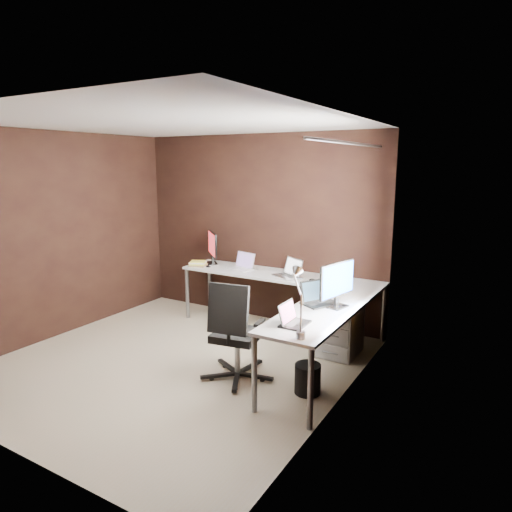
{
  "coord_description": "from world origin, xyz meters",
  "views": [
    {
      "loc": [
        3.07,
        -3.51,
        2.11
      ],
      "look_at": [
        0.46,
        0.95,
        1.06
      ],
      "focal_mm": 32.0,
      "sensor_mm": 36.0,
      "label": 1
    }
  ],
  "objects_px": {
    "drawer_pedestal": "(339,328)",
    "laptop_black_big": "(318,299)",
    "laptop_silver": "(289,273)",
    "book_stack": "(198,264)",
    "wastebasket": "(308,379)",
    "office_chair": "(236,351)",
    "laptop_white": "(242,265)",
    "desk_lamp": "(297,293)",
    "monitor_right": "(337,282)",
    "monitor_left": "(212,246)",
    "laptop_black_small": "(292,320)"
  },
  "relations": [
    {
      "from": "monitor_right",
      "to": "wastebasket",
      "type": "height_order",
      "value": "monitor_right"
    },
    {
      "from": "office_chair",
      "to": "laptop_black_big",
      "type": "bearing_deg",
      "value": 32.17
    },
    {
      "from": "monitor_right",
      "to": "laptop_white",
      "type": "relative_size",
      "value": 1.46
    },
    {
      "from": "monitor_right",
      "to": "office_chair",
      "type": "bearing_deg",
      "value": 136.37
    },
    {
      "from": "desk_lamp",
      "to": "office_chair",
      "type": "height_order",
      "value": "desk_lamp"
    },
    {
      "from": "laptop_silver",
      "to": "office_chair",
      "type": "relative_size",
      "value": 0.42
    },
    {
      "from": "laptop_silver",
      "to": "office_chair",
      "type": "bearing_deg",
      "value": -55.38
    },
    {
      "from": "laptop_black_big",
      "to": "book_stack",
      "type": "height_order",
      "value": "laptop_black_big"
    },
    {
      "from": "laptop_black_big",
      "to": "wastebasket",
      "type": "bearing_deg",
      "value": -137.7
    },
    {
      "from": "laptop_black_small",
      "to": "desk_lamp",
      "type": "xyz_separation_m",
      "value": [
        0.14,
        -0.2,
        0.32
      ]
    },
    {
      "from": "drawer_pedestal",
      "to": "laptop_black_big",
      "type": "relative_size",
      "value": 1.43
    },
    {
      "from": "laptop_black_big",
      "to": "laptop_black_small",
      "type": "relative_size",
      "value": 1.45
    },
    {
      "from": "laptop_silver",
      "to": "wastebasket",
      "type": "xyz_separation_m",
      "value": [
        0.85,
        -1.32,
        -0.64
      ]
    },
    {
      "from": "laptop_white",
      "to": "laptop_black_small",
      "type": "relative_size",
      "value": 1.28
    },
    {
      "from": "laptop_black_big",
      "to": "office_chair",
      "type": "relative_size",
      "value": 0.41
    },
    {
      "from": "drawer_pedestal",
      "to": "laptop_black_big",
      "type": "height_order",
      "value": "laptop_black_big"
    },
    {
      "from": "drawer_pedestal",
      "to": "laptop_white",
      "type": "distance_m",
      "value": 1.62
    },
    {
      "from": "book_stack",
      "to": "office_chair",
      "type": "height_order",
      "value": "office_chair"
    },
    {
      "from": "laptop_white",
      "to": "wastebasket",
      "type": "relative_size",
      "value": 1.3
    },
    {
      "from": "monitor_right",
      "to": "laptop_white",
      "type": "height_order",
      "value": "monitor_right"
    },
    {
      "from": "laptop_silver",
      "to": "laptop_black_big",
      "type": "bearing_deg",
      "value": -18.74
    },
    {
      "from": "drawer_pedestal",
      "to": "desk_lamp",
      "type": "distance_m",
      "value": 1.64
    },
    {
      "from": "laptop_black_small",
      "to": "desk_lamp",
      "type": "relative_size",
      "value": 0.5
    },
    {
      "from": "laptop_black_small",
      "to": "laptop_silver",
      "type": "bearing_deg",
      "value": 26.34
    },
    {
      "from": "monitor_left",
      "to": "office_chair",
      "type": "bearing_deg",
      "value": -3.8
    },
    {
      "from": "drawer_pedestal",
      "to": "wastebasket",
      "type": "xyz_separation_m",
      "value": [
        0.07,
        -1.02,
        -0.16
      ]
    },
    {
      "from": "monitor_right",
      "to": "laptop_black_big",
      "type": "bearing_deg",
      "value": 97.76
    },
    {
      "from": "laptop_silver",
      "to": "desk_lamp",
      "type": "bearing_deg",
      "value": -31.96
    },
    {
      "from": "laptop_silver",
      "to": "office_chair",
      "type": "distance_m",
      "value": 1.49
    },
    {
      "from": "laptop_black_small",
      "to": "book_stack",
      "type": "bearing_deg",
      "value": 55.31
    },
    {
      "from": "monitor_right",
      "to": "desk_lamp",
      "type": "bearing_deg",
      "value": -168.21
    },
    {
      "from": "laptop_silver",
      "to": "laptop_black_big",
      "type": "relative_size",
      "value": 1.01
    },
    {
      "from": "wastebasket",
      "to": "laptop_black_big",
      "type": "bearing_deg",
      "value": 102.8
    },
    {
      "from": "monitor_right",
      "to": "office_chair",
      "type": "relative_size",
      "value": 0.53
    },
    {
      "from": "wastebasket",
      "to": "book_stack",
      "type": "bearing_deg",
      "value": 150.88
    },
    {
      "from": "monitor_right",
      "to": "book_stack",
      "type": "distance_m",
      "value": 2.43
    },
    {
      "from": "monitor_left",
      "to": "laptop_white",
      "type": "height_order",
      "value": "monitor_left"
    },
    {
      "from": "laptop_black_small",
      "to": "monitor_right",
      "type": "bearing_deg",
      "value": -14.26
    },
    {
      "from": "laptop_silver",
      "to": "drawer_pedestal",
      "type": "bearing_deg",
      "value": 9.35
    },
    {
      "from": "monitor_left",
      "to": "laptop_silver",
      "type": "height_order",
      "value": "monitor_left"
    },
    {
      "from": "laptop_black_big",
      "to": "book_stack",
      "type": "distance_m",
      "value": 2.23
    },
    {
      "from": "laptop_white",
      "to": "desk_lamp",
      "type": "bearing_deg",
      "value": -33.78
    },
    {
      "from": "laptop_white",
      "to": "office_chair",
      "type": "xyz_separation_m",
      "value": [
        0.84,
        -1.47,
        -0.48
      ]
    },
    {
      "from": "book_stack",
      "to": "laptop_black_small",
      "type": "bearing_deg",
      "value": -33.98
    },
    {
      "from": "book_stack",
      "to": "wastebasket",
      "type": "distance_m",
      "value": 2.59
    },
    {
      "from": "laptop_silver",
      "to": "laptop_white",
      "type": "bearing_deg",
      "value": -155.14
    },
    {
      "from": "monitor_left",
      "to": "laptop_white",
      "type": "distance_m",
      "value": 0.59
    },
    {
      "from": "laptop_silver",
      "to": "wastebasket",
      "type": "relative_size",
      "value": 1.49
    },
    {
      "from": "laptop_silver",
      "to": "wastebasket",
      "type": "distance_m",
      "value": 1.69
    },
    {
      "from": "desk_lamp",
      "to": "laptop_silver",
      "type": "bearing_deg",
      "value": 133.31
    }
  ]
}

